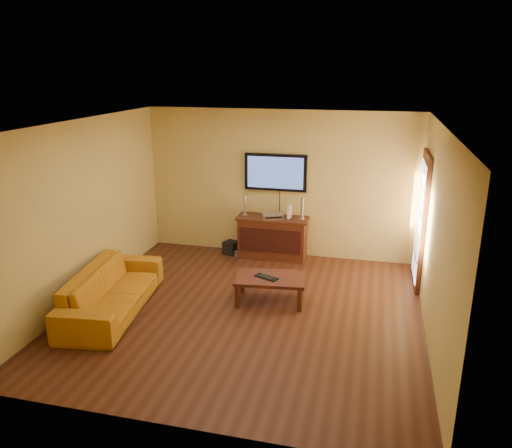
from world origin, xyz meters
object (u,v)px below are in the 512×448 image
(subwoofer, at_px, (231,248))
(speaker_left, at_px, (245,206))
(media_console, at_px, (273,237))
(av_receiver, at_px, (272,216))
(speaker_right, at_px, (302,209))
(keyboard, at_px, (266,277))
(television, at_px, (276,172))
(game_console, at_px, (290,212))
(sofa, at_px, (111,283))
(bottle, at_px, (236,255))
(coffee_table, at_px, (270,280))

(subwoofer, bearing_deg, speaker_left, 23.93)
(media_console, bearing_deg, av_receiver, -100.81)
(speaker_right, relative_size, keyboard, 1.02)
(television, height_order, speaker_left, television)
(av_receiver, height_order, game_console, game_console)
(speaker_left, relative_size, game_console, 1.67)
(game_console, bearing_deg, sofa, -121.95)
(speaker_right, xyz_separation_m, av_receiver, (-0.54, -0.07, -0.14))
(media_console, bearing_deg, keyboard, -80.84)
(television, distance_m, game_console, 0.77)
(av_receiver, relative_size, keyboard, 0.93)
(media_console, xyz_separation_m, sofa, (-1.82, -2.64, 0.03))
(subwoofer, height_order, keyboard, keyboard)
(media_console, relative_size, subwoofer, 5.34)
(game_console, xyz_separation_m, bottle, (-0.93, -0.33, -0.81))
(media_console, distance_m, subwoofer, 0.85)
(sofa, xyz_separation_m, speaker_left, (1.29, 2.65, 0.53))
(sofa, distance_m, speaker_right, 3.60)
(sofa, distance_m, subwoofer, 2.84)
(bottle, bearing_deg, av_receiver, 22.84)
(sofa, relative_size, bottle, 11.67)
(av_receiver, relative_size, bottle, 1.92)
(media_console, distance_m, game_console, 0.59)
(game_console, height_order, bottle, game_console)
(coffee_table, distance_m, keyboard, 0.09)
(keyboard, bearing_deg, speaker_right, 83.04)
(television, distance_m, speaker_left, 0.84)
(av_receiver, height_order, bottle, av_receiver)
(television, height_order, subwoofer, television)
(speaker_left, xyz_separation_m, bottle, (-0.09, -0.30, -0.87))
(speaker_right, xyz_separation_m, bottle, (-1.16, -0.33, -0.88))
(av_receiver, bearing_deg, speaker_left, 151.42)
(media_console, distance_m, sofa, 3.21)
(coffee_table, bearing_deg, keyboard, -143.02)
(game_console, distance_m, subwoofer, 1.35)
(av_receiver, bearing_deg, bottle, 178.85)
(av_receiver, distance_m, bottle, 1.00)
(speaker_right, bearing_deg, sofa, -131.35)
(television, relative_size, subwoofer, 4.69)
(coffee_table, distance_m, speaker_right, 1.97)
(television, relative_size, av_receiver, 3.18)
(television, xyz_separation_m, sofa, (-1.82, -2.85, -1.15))
(media_console, height_order, speaker_right, speaker_right)
(speaker_left, xyz_separation_m, subwoofer, (-0.27, -0.02, -0.83))
(television, xyz_separation_m, av_receiver, (-0.01, -0.24, -0.75))
(speaker_left, xyz_separation_m, game_console, (0.84, 0.03, -0.06))
(av_receiver, bearing_deg, keyboard, -104.48)
(sofa, relative_size, speaker_left, 5.77)
(coffee_table, bearing_deg, speaker_left, 115.67)
(speaker_right, xyz_separation_m, game_console, (-0.23, 0.00, -0.07))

